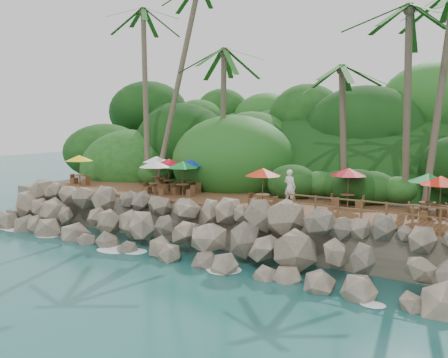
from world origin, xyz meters
The scene contains 12 objects.
ground centered at (0.00, 0.00, 0.00)m, with size 140.00×140.00×0.00m, color #19514F.
land_base centered at (0.00, 16.00, 1.05)m, with size 32.00×25.20×2.10m, color gray.
jungle_hill centered at (0.00, 23.50, 0.00)m, with size 44.80×28.00×15.40m, color #143811.
seawall centered at (0.00, 2.00, 1.15)m, with size 29.00×4.00×2.30m, color gray, non-canonical shape.
terrace centered at (0.00, 6.00, 2.20)m, with size 26.00×5.00×0.20m, color brown.
jungle_foliage centered at (0.00, 15.00, 0.00)m, with size 44.00×16.00×12.00m, color #143811, non-canonical shape.
foam_line centered at (0.00, 0.30, 0.03)m, with size 25.20×0.80×0.06m.
palms centered at (1.64, 8.92, 12.81)m, with size 25.32×7.14×15.01m.
palapa centered at (-3.30, 9.99, 5.79)m, with size 4.68×4.68×4.60m.
dining_clusters centered at (0.09, 6.00, 4.01)m, with size 25.37×5.10×2.06m.
railing centered at (8.94, 3.65, 2.91)m, with size 7.20×0.10×1.00m.
waiter centered at (4.20, 6.05, 3.25)m, with size 0.69×0.45×1.89m, color white.
Camera 1 is at (16.21, -18.24, 6.91)m, focal length 40.71 mm.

